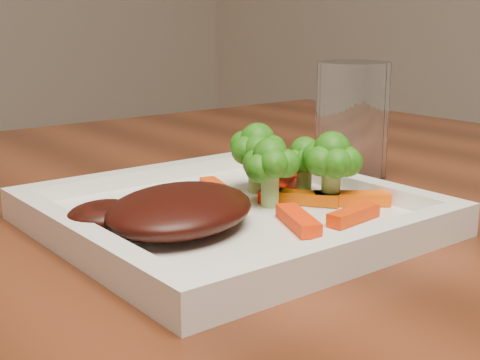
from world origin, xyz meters
TOP-DOWN VIEW (x-y plane):
  - plate at (0.35, -0.28)m, footprint 0.27×0.27m
  - steak at (0.29, -0.29)m, footprint 0.16×0.14m
  - broccoli_0 at (0.40, -0.24)m, footprint 0.06×0.06m
  - broccoli_1 at (0.43, -0.27)m, footprint 0.06×0.06m
  - broccoli_2 at (0.43, -0.31)m, footprint 0.06×0.06m
  - broccoli_3 at (0.38, -0.28)m, footprint 0.06×0.06m
  - carrot_0 at (0.40, -0.35)m, footprint 0.05×0.02m
  - carrot_1 at (0.44, -0.32)m, footprint 0.06×0.05m
  - carrot_2 at (0.36, -0.34)m, footprint 0.04×0.06m
  - carrot_3 at (0.45, -0.24)m, footprint 0.06×0.02m
  - carrot_4 at (0.37, -0.23)m, footprint 0.03×0.05m
  - carrot_5 at (0.41, -0.30)m, footprint 0.04×0.05m
  - carrot_6 at (0.41, -0.26)m, footprint 0.06×0.05m
  - drinking_glass at (0.53, -0.23)m, footprint 0.08×0.08m

SIDE VIEW (x-z plane):
  - plate at x=0.35m, z-range 0.75..0.76m
  - carrot_0 at x=0.40m, z-range 0.76..0.77m
  - carrot_1 at x=0.44m, z-range 0.76..0.77m
  - carrot_2 at x=0.36m, z-range 0.76..0.77m
  - carrot_3 at x=0.45m, z-range 0.76..0.77m
  - carrot_4 at x=0.37m, z-range 0.76..0.77m
  - carrot_5 at x=0.41m, z-range 0.76..0.77m
  - carrot_6 at x=0.41m, z-range 0.76..0.77m
  - steak at x=0.29m, z-range 0.76..0.79m
  - broccoli_2 at x=0.43m, z-range 0.76..0.82m
  - broccoli_3 at x=0.38m, z-range 0.76..0.82m
  - broccoli_1 at x=0.43m, z-range 0.76..0.83m
  - broccoli_0 at x=0.40m, z-range 0.76..0.83m
  - drinking_glass at x=0.53m, z-range 0.75..0.87m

